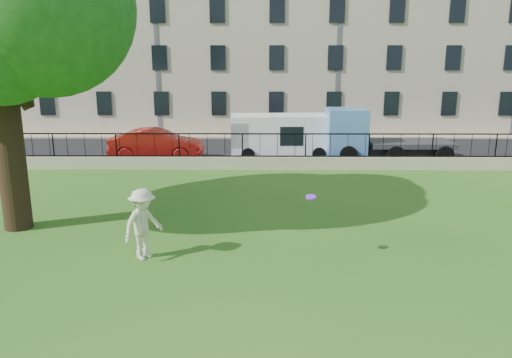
{
  "coord_description": "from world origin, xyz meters",
  "views": [
    {
      "loc": [
        0.81,
        -11.32,
        5.17
      ],
      "look_at": [
        0.71,
        3.5,
        1.57
      ],
      "focal_mm": 35.0,
      "sensor_mm": 36.0,
      "label": 1
    }
  ],
  "objects_px": {
    "man": "(143,224)",
    "white_van": "(282,136)",
    "blue_truck": "(387,134)",
    "red_sedan": "(157,144)",
    "frisbee": "(311,197)"
  },
  "relations": [
    {
      "from": "blue_truck",
      "to": "red_sedan",
      "type": "bearing_deg",
      "value": 179.87
    },
    {
      "from": "man",
      "to": "white_van",
      "type": "distance_m",
      "value": 14.55
    },
    {
      "from": "frisbee",
      "to": "man",
      "type": "bearing_deg",
      "value": 179.25
    },
    {
      "from": "blue_truck",
      "to": "frisbee",
      "type": "bearing_deg",
      "value": -111.77
    },
    {
      "from": "man",
      "to": "red_sedan",
      "type": "bearing_deg",
      "value": 45.46
    },
    {
      "from": "red_sedan",
      "to": "blue_truck",
      "type": "xyz_separation_m",
      "value": [
        12.03,
        0.0,
        0.53
      ]
    },
    {
      "from": "man",
      "to": "blue_truck",
      "type": "height_order",
      "value": "blue_truck"
    },
    {
      "from": "white_van",
      "to": "blue_truck",
      "type": "bearing_deg",
      "value": -9.07
    },
    {
      "from": "man",
      "to": "white_van",
      "type": "xyz_separation_m",
      "value": [
        4.23,
        13.92,
        0.18
      ]
    },
    {
      "from": "white_van",
      "to": "blue_truck",
      "type": "height_order",
      "value": "blue_truck"
    },
    {
      "from": "white_van",
      "to": "red_sedan",
      "type": "bearing_deg",
      "value": -178.31
    },
    {
      "from": "man",
      "to": "frisbee",
      "type": "bearing_deg",
      "value": -55.24
    },
    {
      "from": "man",
      "to": "frisbee",
      "type": "distance_m",
      "value": 4.42
    },
    {
      "from": "red_sedan",
      "to": "blue_truck",
      "type": "distance_m",
      "value": 12.04
    },
    {
      "from": "red_sedan",
      "to": "white_van",
      "type": "bearing_deg",
      "value": -84.02
    }
  ]
}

